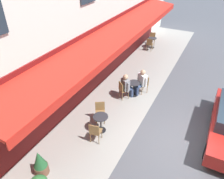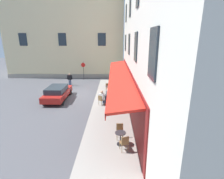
# 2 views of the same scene
# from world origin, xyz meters

# --- Properties ---
(ground_plane) EXTENTS (70.00, 70.00, 0.00)m
(ground_plane) POSITION_xyz_m (0.00, 0.00, 0.00)
(ground_plane) COLOR #4C4C51
(sidewalk_cafe_terrace) EXTENTS (20.50, 3.20, 0.01)m
(sidewalk_cafe_terrace) POSITION_xyz_m (-3.25, -3.40, 0.00)
(sidewalk_cafe_terrace) COLOR gray
(sidewalk_cafe_terrace) RESTS_ON ground_plane
(cafe_table_near_entrance) EXTENTS (0.60, 0.60, 0.75)m
(cafe_table_near_entrance) POSITION_xyz_m (-8.50, -4.04, 0.49)
(cafe_table_near_entrance) COLOR black
(cafe_table_near_entrance) RESTS_ON ground_plane
(cafe_chair_wicker_near_door) EXTENTS (0.41, 0.41, 0.91)m
(cafe_chair_wicker_near_door) POSITION_xyz_m (-7.87, -4.03, 0.55)
(cafe_chair_wicker_near_door) COLOR olive
(cafe_chair_wicker_near_door) RESTS_ON ground_plane
(cafe_chair_wicker_back_row) EXTENTS (0.50, 0.50, 0.91)m
(cafe_chair_wicker_back_row) POSITION_xyz_m (-9.11, -4.23, 0.55)
(cafe_chair_wicker_back_row) COLOR olive
(cafe_chair_wicker_back_row) RESTS_ON ground_plane
(cafe_table_mid_terrace) EXTENTS (0.60, 0.60, 0.75)m
(cafe_table_mid_terrace) POSITION_xyz_m (0.78, -3.11, 0.49)
(cafe_table_mid_terrace) COLOR black
(cafe_table_mid_terrace) RESTS_ON ground_plane
(cafe_chair_wicker_by_window) EXTENTS (0.46, 0.46, 0.91)m
(cafe_chair_wicker_by_window) POSITION_xyz_m (1.40, -2.99, 0.55)
(cafe_chair_wicker_by_window) COLOR olive
(cafe_chair_wicker_by_window) RESTS_ON ground_plane
(cafe_chair_wicker_facing_street) EXTENTS (0.55, 0.55, 0.91)m
(cafe_chair_wicker_facing_street) POSITION_xyz_m (0.24, -3.44, 0.55)
(cafe_chair_wicker_facing_street) COLOR olive
(cafe_chair_wicker_facing_street) RESTS_ON ground_plane
(cafe_table_streetside) EXTENTS (0.60, 0.60, 0.75)m
(cafe_table_streetside) POSITION_xyz_m (-2.17, -2.89, 0.49)
(cafe_table_streetside) COLOR black
(cafe_table_streetside) RESTS_ON ground_plane
(cafe_chair_wicker_kerbside) EXTENTS (0.56, 0.56, 0.91)m
(cafe_chair_wicker_kerbside) POSITION_xyz_m (-2.69, -2.54, 0.55)
(cafe_chair_wicker_kerbside) COLOR olive
(cafe_chair_wicker_kerbside) RESTS_ON ground_plane
(cafe_chair_wicker_corner_left) EXTENTS (0.56, 0.56, 0.91)m
(cafe_chair_wicker_corner_left) POSITION_xyz_m (-1.67, -3.28, 0.55)
(cafe_chair_wicker_corner_left) COLOR olive
(cafe_chair_wicker_corner_left) RESTS_ON ground_plane
(seated_patron_in_grey) EXTENTS (0.64, 0.63, 1.31)m
(seated_patron_in_grey) POSITION_xyz_m (-1.84, -3.15, 0.70)
(seated_patron_in_grey) COLOR navy
(seated_patron_in_grey) RESTS_ON ground_plane
(seated_companion_in_white) EXTENTS (0.65, 0.63, 1.32)m
(seated_companion_in_white) POSITION_xyz_m (-2.52, -2.66, 0.70)
(seated_companion_in_white) COLOR navy
(seated_companion_in_white) RESTS_ON ground_plane
(potted_plant_entrance_right) EXTENTS (0.46, 0.46, 0.98)m
(potted_plant_entrance_right) POSITION_xyz_m (3.40, -3.87, 0.48)
(potted_plant_entrance_right) COLOR brown
(potted_plant_entrance_right) RESTS_ON ground_plane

